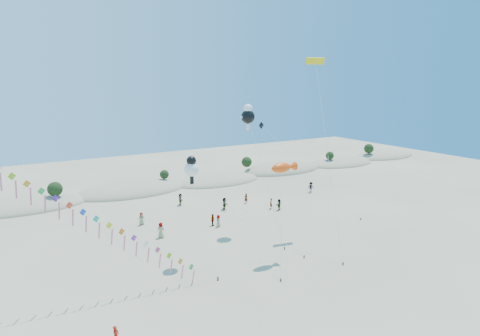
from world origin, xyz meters
name	(u,v)px	position (x,y,z in m)	size (l,w,h in m)	color
ground	(299,328)	(0.00, 0.00, 0.00)	(160.00, 160.00, 0.00)	gray
dune_ridge	(138,190)	(1.06, 45.14, 0.11)	(145.30, 11.49, 5.57)	gray
kite_train	(64,204)	(-14.07, 13.07, 8.57)	(23.01, 6.23, 16.63)	#3F2D1E
fish_kite	(284,168)	(6.87, 11.53, 9.59)	(5.23, 5.45, 10.13)	#3F2D1E
cartoon_kite_low	(192,168)	(-1.70, 15.56, 9.78)	(10.80, 6.85, 10.99)	#3F2D1E
cartoon_kite_high	(248,115)	(8.26, 20.89, 14.28)	(2.00, 9.44, 15.66)	#3F2D1E
parafoil_kite	(316,64)	(15.62, 17.30, 20.39)	(6.32, 11.82, 21.19)	#3F2D1E
dark_kite	(289,151)	(15.90, 22.49, 8.89)	(9.92, 10.64, 12.88)	#3F2D1E
flyer_foreground	(116,336)	(-12.40, 5.00, 0.76)	(0.56, 0.37, 1.53)	#A9190D
beachgoers	(228,205)	(8.99, 27.43, 0.86)	(30.51, 12.46, 1.87)	slate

